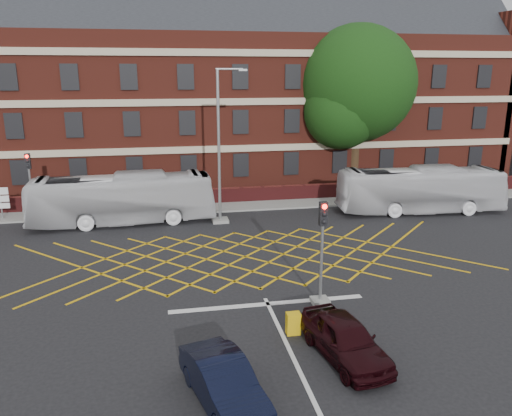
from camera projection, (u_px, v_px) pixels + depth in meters
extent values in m
plane|color=black|center=(252.00, 272.00, 23.57)|extent=(120.00, 120.00, 0.00)
cube|color=maroon|center=(207.00, 110.00, 42.86)|extent=(50.00, 12.00, 12.00)
cube|color=black|center=(205.00, 36.00, 41.29)|extent=(51.00, 10.61, 10.61)
cube|color=#B7A88C|center=(214.00, 102.00, 36.83)|extent=(50.00, 0.18, 0.50)
cube|color=black|center=(214.00, 122.00, 37.25)|extent=(1.20, 0.14, 1.80)
cylinder|color=#B7A88C|center=(409.00, 3.00, 43.73)|extent=(3.60, 3.60, 6.00)
cube|color=#521616|center=(220.00, 196.00, 35.76)|extent=(56.00, 0.50, 1.10)
cube|color=slate|center=(222.00, 206.00, 34.94)|extent=(60.00, 3.00, 0.12)
cube|color=#CC990C|center=(245.00, 257.00, 25.47)|extent=(8.22, 8.22, 0.02)
cube|color=silver|center=(268.00, 304.00, 20.25)|extent=(8.00, 0.30, 0.02)
cube|color=silver|center=(315.00, 405.00, 14.09)|extent=(0.15, 14.00, 0.02)
imported|color=silver|center=(123.00, 199.00, 30.79)|extent=(11.34, 3.14, 3.13)
imported|color=silver|center=(420.00, 190.00, 33.25)|extent=(11.19, 3.50, 3.07)
imported|color=black|center=(224.00, 383.00, 14.01)|extent=(2.42, 4.26, 1.33)
imported|color=black|center=(345.00, 339.00, 16.27)|extent=(2.31, 4.30, 1.39)
cylinder|color=black|center=(354.00, 148.00, 40.23)|extent=(0.90, 0.90, 6.44)
sphere|color=black|center=(357.00, 84.00, 38.91)|extent=(9.08, 9.08, 9.08)
sphere|color=black|center=(342.00, 111.00, 38.41)|extent=(5.90, 5.90, 5.90)
sphere|color=black|center=(370.00, 104.00, 40.36)|extent=(5.45, 5.45, 5.45)
cube|color=slate|center=(320.00, 301.00, 20.30)|extent=(0.70, 0.70, 0.20)
cylinder|color=gray|center=(321.00, 263.00, 19.87)|extent=(0.12, 0.12, 3.50)
cube|color=black|center=(323.00, 214.00, 19.33)|extent=(0.30, 0.25, 0.95)
sphere|color=#FF0C05|center=(325.00, 207.00, 19.11)|extent=(0.20, 0.20, 0.20)
cube|color=slate|center=(35.00, 219.00, 31.79)|extent=(0.70, 0.70, 0.20)
cylinder|color=gray|center=(32.00, 193.00, 31.36)|extent=(0.12, 0.12, 3.50)
cube|color=black|center=(28.00, 161.00, 30.82)|extent=(0.30, 0.25, 0.95)
sphere|color=#FF0C05|center=(27.00, 156.00, 30.60)|extent=(0.20, 0.20, 0.20)
cube|color=slate|center=(220.00, 220.00, 31.40)|extent=(1.00, 1.00, 0.20)
cylinder|color=gray|center=(219.00, 149.00, 30.21)|extent=(0.18, 0.18, 9.30)
cylinder|color=gray|center=(229.00, 69.00, 29.11)|extent=(1.60, 0.12, 0.12)
cube|color=gray|center=(243.00, 70.00, 29.27)|extent=(0.50, 0.20, 0.12)
cylinder|color=gray|center=(1.00, 203.00, 31.58)|extent=(0.10, 0.10, 2.20)
cube|color=silver|center=(0.00, 199.00, 31.42)|extent=(1.10, 0.06, 0.40)
cube|color=silver|center=(1.00, 206.00, 31.54)|extent=(1.10, 0.06, 0.35)
cube|color=gold|center=(293.00, 323.00, 17.86)|extent=(0.50, 0.35, 0.81)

